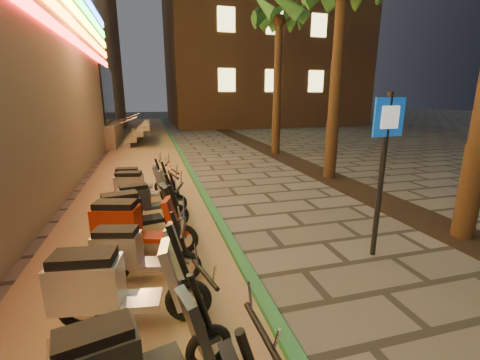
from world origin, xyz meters
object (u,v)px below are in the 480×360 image
object	(u,v)px
pedestrian_sign	(384,154)
scooter_10	(145,199)
scooter_6	(112,285)
scooter_7	(134,252)
scooter_5	(128,357)
scooter_12	(136,180)
scooter_9	(135,211)
scooter_11	(139,186)
scooter_8	(133,225)

from	to	relation	value
pedestrian_sign	scooter_10	distance (m)	4.94
scooter_6	scooter_7	world-z (taller)	scooter_6
scooter_5	scooter_7	world-z (taller)	scooter_5
scooter_7	scooter_12	world-z (taller)	scooter_7
scooter_6	scooter_9	bearing A→B (deg)	95.16
scooter_6	scooter_12	bearing A→B (deg)	97.81
pedestrian_sign	scooter_7	world-z (taller)	pedestrian_sign
pedestrian_sign	scooter_7	xyz separation A→B (m)	(-3.97, 0.23, -1.31)
scooter_5	scooter_9	size ratio (longest dim) A/B	0.93
scooter_6	pedestrian_sign	bearing A→B (deg)	18.58
scooter_10	scooter_7	bearing A→B (deg)	-105.29
scooter_11	scooter_9	bearing A→B (deg)	-78.76
scooter_5	scooter_6	size ratio (longest dim) A/B	0.87
scooter_8	scooter_11	distance (m)	2.75
scooter_5	scooter_9	bearing A→B (deg)	77.79
scooter_9	scooter_11	distance (m)	2.01
scooter_5	scooter_7	xyz separation A→B (m)	(-0.04, 2.05, -0.01)
scooter_9	scooter_10	bearing A→B (deg)	66.91
pedestrian_sign	scooter_5	distance (m)	4.52
scooter_5	scooter_7	size ratio (longest dim) A/B	1.02
scooter_6	scooter_12	xyz separation A→B (m)	(0.06, 5.45, -0.10)
scooter_9	scooter_7	bearing A→B (deg)	-100.85
scooter_6	scooter_12	distance (m)	5.45
pedestrian_sign	scooter_8	bearing A→B (deg)	156.76
pedestrian_sign	scooter_10	size ratio (longest dim) A/B	1.80
scooter_6	scooter_11	size ratio (longest dim) A/B	1.15
scooter_8	scooter_10	bearing A→B (deg)	99.46
pedestrian_sign	scooter_8	distance (m)	4.36
scooter_8	scooter_6	bearing A→B (deg)	-78.46
scooter_9	scooter_12	distance (m)	2.82
scooter_8	scooter_9	bearing A→B (deg)	105.03
scooter_9	scooter_8	bearing A→B (deg)	-103.17
scooter_5	scooter_8	world-z (taller)	scooter_8
scooter_5	scooter_8	xyz separation A→B (m)	(-0.09, 2.96, 0.06)
scooter_6	scooter_7	bearing A→B (deg)	87.14
scooter_8	scooter_9	world-z (taller)	scooter_8
scooter_5	scooter_8	size ratio (longest dim) A/B	0.90
pedestrian_sign	scooter_12	distance (m)	6.38
scooter_7	scooter_8	size ratio (longest dim) A/B	0.88
scooter_11	scooter_10	bearing A→B (deg)	-69.90
scooter_8	scooter_10	distance (m)	1.69
scooter_7	scooter_11	size ratio (longest dim) A/B	0.98
scooter_11	scooter_12	xyz separation A→B (m)	(-0.11, 0.81, -0.03)
scooter_9	scooter_10	xyz separation A→B (m)	(0.18, 0.94, -0.06)
scooter_5	scooter_6	xyz separation A→B (m)	(-0.23, 1.08, 0.07)
scooter_8	scooter_9	size ratio (longest dim) A/B	1.04
scooter_11	scooter_8	bearing A→B (deg)	-78.80
scooter_5	scooter_11	bearing A→B (deg)	77.13
pedestrian_sign	scooter_10	bearing A→B (deg)	136.23
pedestrian_sign	scooter_8	xyz separation A→B (m)	(-4.02, 1.14, -1.24)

